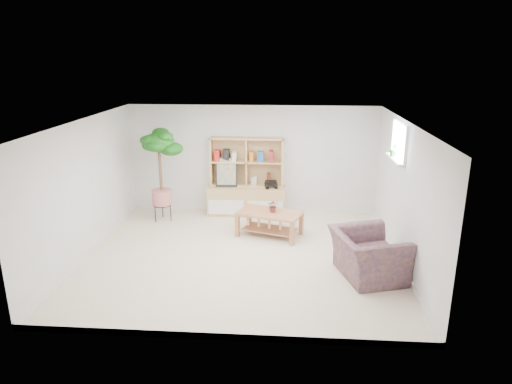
# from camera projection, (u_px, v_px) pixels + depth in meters

# --- Properties ---
(floor) EXTENTS (5.50, 5.00, 0.01)m
(floor) POSITION_uv_depth(u_px,v_px,m) (242.00, 256.00, 8.15)
(floor) COLOR beige
(floor) RESTS_ON ground
(ceiling) EXTENTS (5.50, 5.00, 0.01)m
(ceiling) POSITION_uv_depth(u_px,v_px,m) (240.00, 122.00, 7.45)
(ceiling) COLOR silver
(ceiling) RESTS_ON walls
(walls) EXTENTS (5.51, 5.01, 2.40)m
(walls) POSITION_uv_depth(u_px,v_px,m) (241.00, 192.00, 7.80)
(walls) COLOR silver
(walls) RESTS_ON floor
(baseboard) EXTENTS (5.50, 5.00, 0.10)m
(baseboard) POSITION_uv_depth(u_px,v_px,m) (242.00, 253.00, 8.13)
(baseboard) COLOR white
(baseboard) RESTS_ON floor
(window) EXTENTS (0.10, 0.98, 0.68)m
(window) POSITION_uv_depth(u_px,v_px,m) (400.00, 141.00, 7.95)
(window) COLOR #C9DDFF
(window) RESTS_ON walls
(window_sill) EXTENTS (0.14, 1.00, 0.04)m
(window_sill) POSITION_uv_depth(u_px,v_px,m) (395.00, 159.00, 8.05)
(window_sill) COLOR white
(window_sill) RESTS_ON walls
(storage_unit) EXTENTS (1.72, 0.58, 1.72)m
(storage_unit) POSITION_uv_depth(u_px,v_px,m) (246.00, 177.00, 10.04)
(storage_unit) COLOR tan
(storage_unit) RESTS_ON floor
(poster) EXTENTS (0.47, 0.13, 0.65)m
(poster) POSITION_uv_depth(u_px,v_px,m) (227.00, 172.00, 10.01)
(poster) COLOR yellow
(poster) RESTS_ON storage_unit
(toy_truck) EXTENTS (0.39, 0.31, 0.19)m
(toy_truck) POSITION_uv_depth(u_px,v_px,m) (271.00, 184.00, 9.96)
(toy_truck) COLOR black
(toy_truck) RESTS_ON storage_unit
(coffee_table) EXTENTS (1.35, 1.01, 0.49)m
(coffee_table) POSITION_uv_depth(u_px,v_px,m) (270.00, 224.00, 9.00)
(coffee_table) COLOR #966146
(coffee_table) RESTS_ON floor
(table_plant) EXTENTS (0.23, 0.20, 0.25)m
(table_plant) POSITION_uv_depth(u_px,v_px,m) (273.00, 206.00, 8.89)
(table_plant) COLOR #134C11
(table_plant) RESTS_ON coffee_table
(floor_tree) EXTENTS (0.87, 0.87, 1.98)m
(floor_tree) POSITION_uv_depth(u_px,v_px,m) (161.00, 176.00, 9.63)
(floor_tree) COLOR #104B10
(floor_tree) RESTS_ON floor
(armchair) EXTENTS (1.28, 1.38, 0.85)m
(armchair) POSITION_uv_depth(u_px,v_px,m) (368.00, 252.00, 7.30)
(armchair) COLOR #1E1D48
(armchair) RESTS_ON floor
(sill_plant) EXTENTS (0.14, 0.11, 0.25)m
(sill_plant) POSITION_uv_depth(u_px,v_px,m) (393.00, 150.00, 8.15)
(sill_plant) COLOR #104B10
(sill_plant) RESTS_ON window_sill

